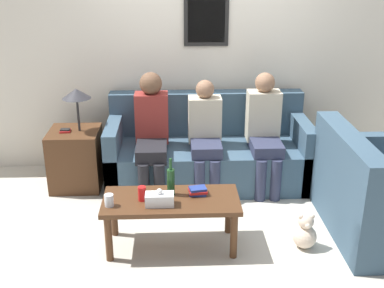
# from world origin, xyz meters

# --- Properties ---
(ground_plane) EXTENTS (16.00, 16.00, 0.00)m
(ground_plane) POSITION_xyz_m (0.00, 0.00, 0.00)
(ground_plane) COLOR beige
(wall_back) EXTENTS (9.00, 0.08, 2.60)m
(wall_back) POSITION_xyz_m (0.00, 1.01, 1.30)
(wall_back) COLOR silver
(wall_back) RESTS_ON ground_plane
(couch_main) EXTENTS (2.13, 0.90, 0.92)m
(couch_main) POSITION_xyz_m (0.00, 0.54, 0.32)
(couch_main) COLOR #385166
(couch_main) RESTS_ON ground_plane
(couch_side) EXTENTS (0.90, 1.33, 0.92)m
(couch_side) POSITION_xyz_m (1.41, -0.58, 0.32)
(couch_side) COLOR #385166
(couch_side) RESTS_ON ground_plane
(coffee_table) EXTENTS (1.13, 0.51, 0.45)m
(coffee_table) POSITION_xyz_m (-0.40, -0.76, 0.38)
(coffee_table) COLOR #4C2D19
(coffee_table) RESTS_ON ground_plane
(side_table_with_lamp) EXTENTS (0.52, 0.52, 1.07)m
(side_table_with_lamp) POSITION_xyz_m (-1.40, 0.45, 0.35)
(side_table_with_lamp) COLOR #4C2D19
(side_table_with_lamp) RESTS_ON ground_plane
(wine_bottle) EXTENTS (0.06, 0.06, 0.33)m
(wine_bottle) POSITION_xyz_m (-0.40, -0.68, 0.57)
(wine_bottle) COLOR #19421E
(wine_bottle) RESTS_ON coffee_table
(drinking_glass) EXTENTS (0.07, 0.07, 0.10)m
(drinking_glass) POSITION_xyz_m (-0.89, -0.86, 0.50)
(drinking_glass) COLOR silver
(drinking_glass) RESTS_ON coffee_table
(book_stack) EXTENTS (0.16, 0.13, 0.06)m
(book_stack) POSITION_xyz_m (-0.17, -0.69, 0.48)
(book_stack) COLOR navy
(book_stack) RESTS_ON coffee_table
(soda_can) EXTENTS (0.07, 0.07, 0.12)m
(soda_can) POSITION_xyz_m (-0.63, -0.77, 0.51)
(soda_can) COLOR red
(soda_can) RESTS_ON coffee_table
(tissue_box) EXTENTS (0.23, 0.12, 0.15)m
(tissue_box) POSITION_xyz_m (-0.49, -0.86, 0.50)
(tissue_box) COLOR silver
(tissue_box) RESTS_ON coffee_table
(person_left) EXTENTS (0.34, 0.67, 1.23)m
(person_left) POSITION_xyz_m (-0.59, 0.35, 0.67)
(person_left) COLOR black
(person_left) RESTS_ON ground_plane
(person_middle) EXTENTS (0.34, 0.59, 1.14)m
(person_middle) POSITION_xyz_m (-0.04, 0.35, 0.62)
(person_middle) COLOR #2D334C
(person_middle) RESTS_ON ground_plane
(person_right) EXTENTS (0.34, 0.61, 1.21)m
(person_right) POSITION_xyz_m (0.57, 0.36, 0.65)
(person_right) COLOR #2D334C
(person_right) RESTS_ON ground_plane
(teddy_bear) EXTENTS (0.20, 0.20, 0.32)m
(teddy_bear) POSITION_xyz_m (0.73, -0.83, 0.14)
(teddy_bear) COLOR beige
(teddy_bear) RESTS_ON ground_plane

